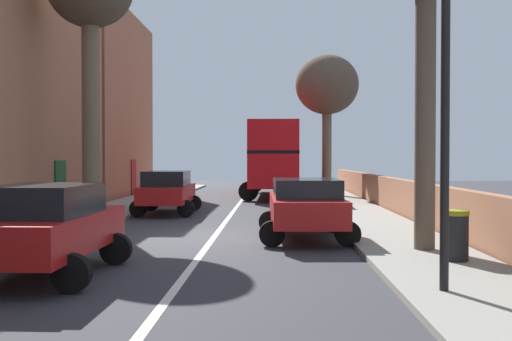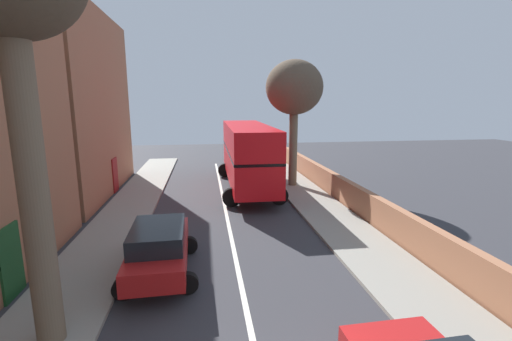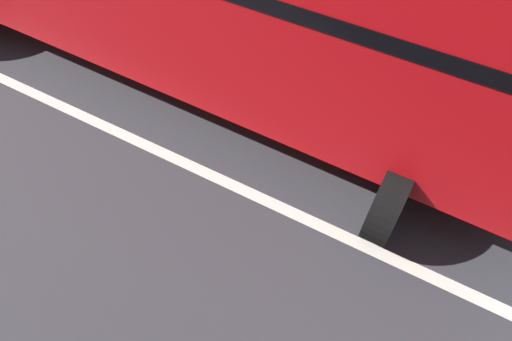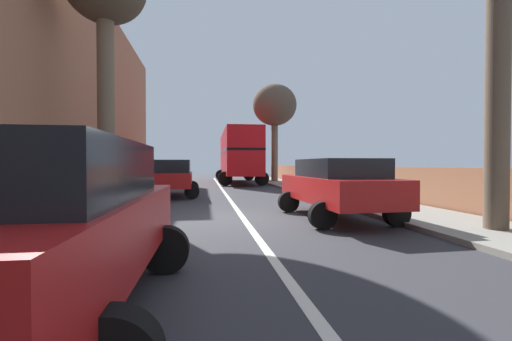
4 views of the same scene
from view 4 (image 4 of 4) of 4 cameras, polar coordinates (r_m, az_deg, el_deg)
The scene contains 10 objects.
ground_plane at distance 9.28m, azimuth -2.22°, elevation -8.16°, with size 84.00×84.00×0.00m, color #333338.
road_centre_line at distance 9.28m, azimuth -2.22°, elevation -8.14°, with size 0.16×54.00×0.01m, color silver.
sidewalk_left at distance 9.98m, azimuth -31.68°, elevation -7.32°, with size 2.60×60.00×0.12m, color gray.
sidewalk_right at distance 10.97m, azimuth 24.29°, elevation -6.51°, with size 2.60×60.00×0.12m, color gray.
boundary_wall_right at distance 11.83m, azimuth 30.61°, elevation -2.93°, with size 0.36×54.00×1.39m, color #9E6647.
double_decker_bus at distance 26.79m, azimuth -2.98°, elevation 2.91°, with size 3.66×10.99×4.06m.
parked_car_red_right_0 at distance 9.32m, azimuth 13.62°, elevation -2.35°, with size 2.59×4.56×1.63m.
parked_car_red_left_2 at distance 3.64m, azimuth -32.30°, elevation -7.37°, with size 2.47×4.25×1.70m.
parked_car_red_left_4 at distance 15.88m, azimuth -14.08°, elevation -0.90°, with size 2.48×4.48×1.69m.
street_tree_right_3 at distance 27.79m, azimuth 3.21°, elevation 10.90°, with size 3.58×3.58×7.94m.
Camera 4 is at (-1.06, -9.10, 1.49)m, focal length 23.34 mm.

